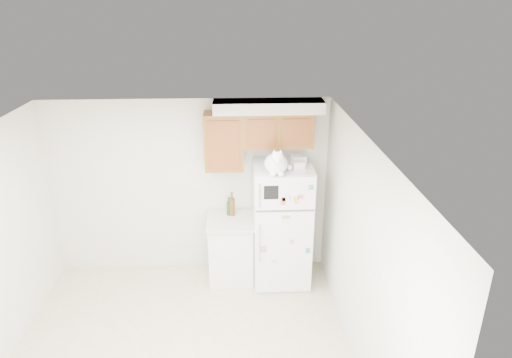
{
  "coord_description": "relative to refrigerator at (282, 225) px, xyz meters",
  "views": [
    {
      "loc": [
        0.65,
        -3.83,
        3.76
      ],
      "look_at": [
        0.9,
        1.55,
        1.55
      ],
      "focal_mm": 32.0,
      "sensor_mm": 36.0,
      "label": 1
    }
  ],
  "objects": [
    {
      "name": "cat",
      "position": [
        -0.11,
        -0.25,
        0.98
      ],
      "size": [
        0.35,
        0.51,
        0.36
      ],
      "color": "white",
      "rests_on": "refrigerator"
    },
    {
      "name": "base_counter",
      "position": [
        -0.69,
        0.07,
        -0.39
      ],
      "size": [
        0.64,
        0.64,
        0.92
      ],
      "color": "white",
      "rests_on": "ground_plane"
    },
    {
      "name": "storage_box_front",
      "position": [
        0.18,
        -0.09,
        0.89
      ],
      "size": [
        0.17,
        0.14,
        0.09
      ],
      "primitive_type": "cube",
      "rotation": [
        0.0,
        0.0,
        0.19
      ],
      "color": "white",
      "rests_on": "refrigerator"
    },
    {
      "name": "bottle_green",
      "position": [
        -0.71,
        0.2,
        0.2
      ],
      "size": [
        0.06,
        0.06,
        0.27
      ],
      "primitive_type": null,
      "color": "#19381E",
      "rests_on": "base_counter"
    },
    {
      "name": "bottle_amber",
      "position": [
        -0.67,
        0.19,
        0.24
      ],
      "size": [
        0.08,
        0.08,
        0.34
      ],
      "primitive_type": null,
      "color": "#593814",
      "rests_on": "base_counter"
    },
    {
      "name": "refrigerator",
      "position": [
        0.0,
        0.0,
        0.0
      ],
      "size": [
        0.76,
        0.78,
        1.7
      ],
      "color": "white",
      "rests_on": "ground_plane"
    },
    {
      "name": "storage_box_back",
      "position": [
        0.21,
        0.1,
        0.9
      ],
      "size": [
        0.19,
        0.15,
        0.1
      ],
      "primitive_type": "cube",
      "rotation": [
        0.0,
        0.0,
        0.12
      ],
      "color": "white",
      "rests_on": "refrigerator"
    },
    {
      "name": "room_shell",
      "position": [
        -1.13,
        -1.36,
        0.82
      ],
      "size": [
        3.84,
        4.04,
        2.52
      ],
      "color": "silver",
      "rests_on": "ground_plane"
    }
  ]
}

